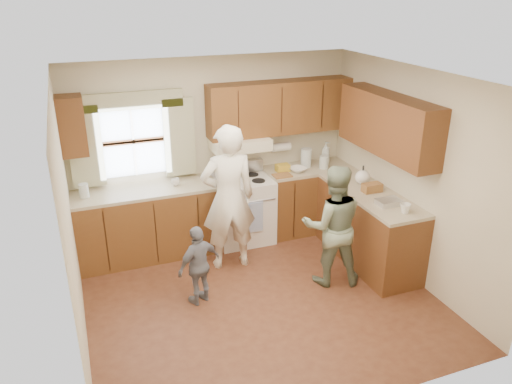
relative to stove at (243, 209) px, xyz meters
name	(u,v)px	position (x,y,z in m)	size (l,w,h in m)	color
room	(261,198)	(-0.30, -1.44, 0.78)	(3.80, 3.80, 3.80)	#4E2718
kitchen_fixtures	(274,190)	(0.32, -0.36, 0.37)	(3.80, 2.25, 2.15)	#4A290F
stove	(243,209)	(0.00, 0.00, 0.00)	(0.76, 0.67, 1.07)	silver
woman_left	(228,198)	(-0.39, -0.59, 0.46)	(0.67, 0.44, 1.84)	white
woman_right	(332,226)	(0.62, -1.38, 0.27)	(0.72, 0.56, 1.48)	#274229
child	(199,265)	(-0.95, -1.24, 0.00)	(0.55, 0.23, 0.94)	gray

